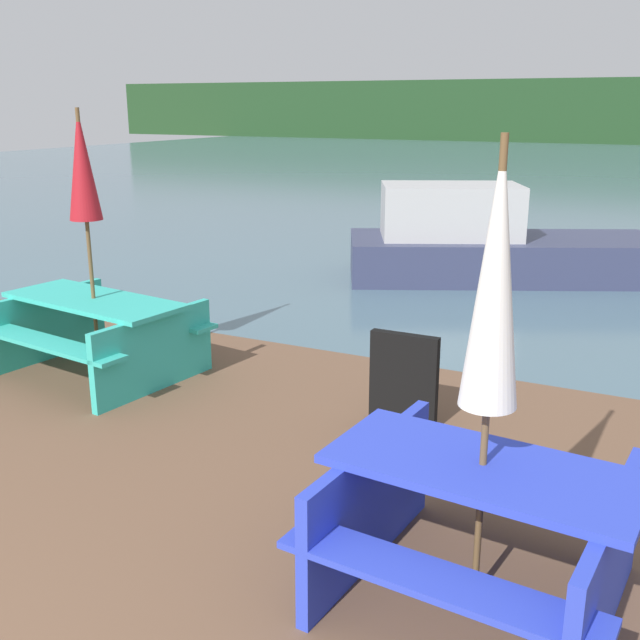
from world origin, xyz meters
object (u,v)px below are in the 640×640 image
umbrella_white (495,279)px  signboard (404,379)px  picnic_table_teal (96,327)px  boat (488,245)px  umbrella_crimson (82,168)px  picnic_table_blue (479,520)px

umbrella_white → signboard: umbrella_white is taller
picnic_table_teal → umbrella_white: 4.60m
boat → signboard: size_ratio=6.22×
boat → signboard: boat is taller
umbrella_white → signboard: bearing=120.2°
picnic_table_teal → umbrella_white: (4.08, -1.71, 1.24)m
picnic_table_teal → umbrella_crimson: (-0.00, 0.00, 1.46)m
picnic_table_teal → signboard: bearing=3.4°
picnic_table_teal → boat: (2.27, 5.62, 0.04)m
boat → signboard: 5.49m
umbrella_crimson → boat: bearing=68.0°
umbrella_crimson → umbrella_white: bearing=-22.8°
umbrella_white → picnic_table_blue: bearing=90.0°
picnic_table_blue → umbrella_white: (0.00, -0.00, 1.24)m
picnic_table_blue → umbrella_white: bearing=-90.0°
picnic_table_blue → picnic_table_teal: 4.43m
umbrella_white → boat: bearing=103.9°
umbrella_white → boat: umbrella_white is taller
picnic_table_teal → signboard: (2.98, 0.18, -0.08)m
umbrella_white → umbrella_crimson: umbrella_crimson is taller
picnic_table_blue → picnic_table_teal: picnic_table_blue is taller
picnic_table_blue → signboard: (-1.10, 1.89, -0.07)m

